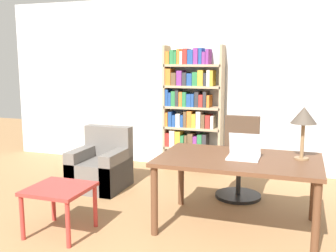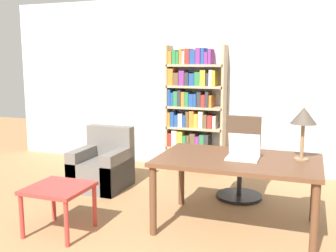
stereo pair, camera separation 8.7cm
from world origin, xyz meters
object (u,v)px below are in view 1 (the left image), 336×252
Objects in this scene: table_lamp at (304,117)px; desk at (238,166)px; armchair at (101,168)px; side_table_blue at (59,194)px; office_chair at (240,163)px; laptop at (244,153)px; bookshelf at (190,109)px.

desk is at bearing -165.73° from table_lamp.
side_table_blue is at bearing -77.83° from armchair.
office_chair reaches higher than desk.
side_table_blue is at bearing -156.62° from desk.
table_lamp reaches higher than armchair.
laptop is 0.60× the size of table_lamp.
office_chair is 1.49m from bookshelf.
desk is 1.59× the size of office_chair.
bookshelf is at bearing 119.56° from laptop.
armchair is (-1.82, -0.28, -0.16)m from office_chair.
side_table_blue is (-1.69, -0.72, -0.39)m from laptop.
laptop is at bearing 5.50° from desk.
bookshelf is at bearing 56.20° from armchair.
desk is 0.80m from table_lamp.
laptop reaches higher than desk.
desk is at bearing -61.57° from bookshelf.
bookshelf is (-0.95, 1.02, 0.53)m from office_chair.
table_lamp is at bearing 14.27° from desk.
bookshelf reaches higher than office_chair.
table_lamp is 2.50m from bookshelf.
table_lamp is (0.60, 0.15, 0.50)m from desk.
desk is at bearing 23.38° from side_table_blue.
side_table_blue is at bearing -158.95° from table_lamp.
laptop is at bearing 22.91° from side_table_blue.
desk is 2.29m from bookshelf.
side_table_blue is 0.71× the size of armchair.
armchair is at bearing 102.17° from side_table_blue.
armchair is at bearing -171.15° from office_chair.
desk is 1.01m from office_chair.
office_chair is (-0.18, 0.97, -0.36)m from laptop.
desk is 1.81m from side_table_blue.
desk is at bearing -174.50° from laptop.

